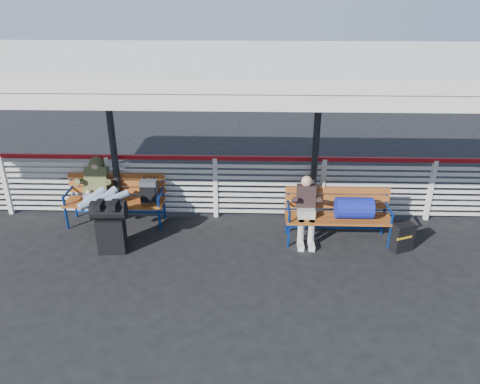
{
  "coord_description": "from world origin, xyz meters",
  "views": [
    {
      "loc": [
        0.7,
        -6.1,
        4.18
      ],
      "look_at": [
        0.49,
        1.0,
        0.93
      ],
      "focal_mm": 35.0,
      "sensor_mm": 36.0,
      "label": 1
    }
  ],
  "objects_px": {
    "luggage_stack": "(110,225)",
    "companion_person": "(306,209)",
    "suitcase_side": "(403,237)",
    "bench_right": "(347,209)",
    "bench_left": "(124,194)",
    "traveler_man": "(100,194)"
  },
  "relations": [
    {
      "from": "luggage_stack",
      "to": "bench_left",
      "type": "height_order",
      "value": "luggage_stack"
    },
    {
      "from": "luggage_stack",
      "to": "bench_right",
      "type": "relative_size",
      "value": 0.51
    },
    {
      "from": "luggage_stack",
      "to": "suitcase_side",
      "type": "bearing_deg",
      "value": -1.3
    },
    {
      "from": "bench_right",
      "to": "companion_person",
      "type": "distance_m",
      "value": 0.69
    },
    {
      "from": "luggage_stack",
      "to": "companion_person",
      "type": "distance_m",
      "value": 3.28
    },
    {
      "from": "traveler_man",
      "to": "companion_person",
      "type": "distance_m",
      "value": 3.6
    },
    {
      "from": "bench_right",
      "to": "traveler_man",
      "type": "bearing_deg",
      "value": 177.57
    },
    {
      "from": "companion_person",
      "to": "suitcase_side",
      "type": "xyz_separation_m",
      "value": [
        1.6,
        -0.3,
        -0.35
      ]
    },
    {
      "from": "companion_person",
      "to": "suitcase_side",
      "type": "relative_size",
      "value": 2.37
    },
    {
      "from": "bench_left",
      "to": "bench_right",
      "type": "height_order",
      "value": "same"
    },
    {
      "from": "bench_right",
      "to": "suitcase_side",
      "type": "bearing_deg",
      "value": -18.19
    },
    {
      "from": "bench_left",
      "to": "suitcase_side",
      "type": "bearing_deg",
      "value": -9.86
    },
    {
      "from": "suitcase_side",
      "to": "luggage_stack",
      "type": "bearing_deg",
      "value": 159.34
    },
    {
      "from": "luggage_stack",
      "to": "suitcase_side",
      "type": "relative_size",
      "value": 1.92
    },
    {
      "from": "bench_left",
      "to": "bench_right",
      "type": "distance_m",
      "value": 4.01
    },
    {
      "from": "bench_right",
      "to": "companion_person",
      "type": "height_order",
      "value": "companion_person"
    },
    {
      "from": "bench_right",
      "to": "traveler_man",
      "type": "xyz_separation_m",
      "value": [
        -4.28,
        0.18,
        0.14
      ]
    },
    {
      "from": "luggage_stack",
      "to": "bench_right",
      "type": "distance_m",
      "value": 3.96
    },
    {
      "from": "bench_right",
      "to": "suitcase_side",
      "type": "xyz_separation_m",
      "value": [
        0.91,
        -0.3,
        -0.36
      ]
    },
    {
      "from": "suitcase_side",
      "to": "bench_right",
      "type": "bearing_deg",
      "value": 138.92
    },
    {
      "from": "companion_person",
      "to": "suitcase_side",
      "type": "height_order",
      "value": "companion_person"
    },
    {
      "from": "bench_right",
      "to": "suitcase_side",
      "type": "height_order",
      "value": "bench_right"
    }
  ]
}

